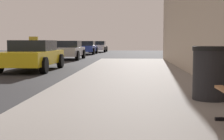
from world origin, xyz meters
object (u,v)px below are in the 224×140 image
object	(u,v)px
car_silver	(68,50)
car_white	(98,46)
trash_bin	(211,73)
car_yellow	(33,55)
car_blue	(86,47)

from	to	relation	value
car_silver	car_white	world-z (taller)	same
trash_bin	car_silver	distance (m)	17.18
car_yellow	trash_bin	bearing A→B (deg)	126.80
trash_bin	car_blue	bearing A→B (deg)	103.06
car_blue	car_yellow	bearing A→B (deg)	90.75
car_silver	car_blue	distance (m)	9.25
car_silver	car_white	size ratio (longest dim) A/B	1.01
car_white	car_silver	bearing A→B (deg)	88.39
trash_bin	car_blue	size ratio (longest dim) A/B	0.24
car_blue	car_silver	bearing A→B (deg)	90.33
car_white	car_blue	bearing A→B (deg)	85.71
trash_bin	car_white	xyz separation A→B (m)	(-5.39, 32.10, 0.00)
car_silver	car_yellow	bearing A→B (deg)	91.20
trash_bin	car_silver	size ratio (longest dim) A/B	0.23
car_silver	car_white	distance (m)	15.94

